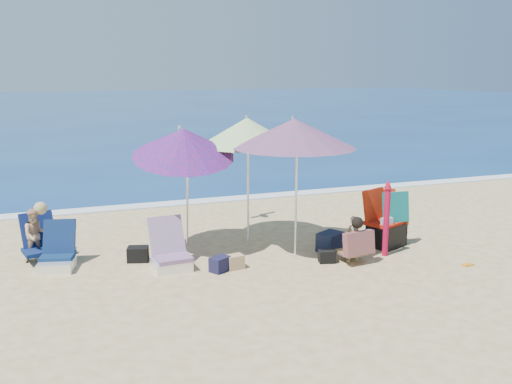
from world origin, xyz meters
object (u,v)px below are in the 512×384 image
object	(u,v)px
umbrella_blue	(183,143)
furled_umbrella	(387,214)
chair_navy	(58,256)
umbrella_turquoise	(294,133)
umbrella_striped	(247,132)
camp_chair_left	(384,229)
camp_chair_right	(389,224)
person_left	(37,234)
chair_rainbow	(170,256)
person_center	(355,240)

from	to	relation	value
umbrella_blue	furled_umbrella	distance (m)	3.70
chair_navy	furled_umbrella	bearing A→B (deg)	-13.56
umbrella_turquoise	umbrella_striped	world-z (taller)	umbrella_turquoise
camp_chair_left	camp_chair_right	bearing A→B (deg)	33.24
umbrella_striped	person_left	world-z (taller)	umbrella_striped
person_left	umbrella_striped	bearing A→B (deg)	-3.33
person_left	camp_chair_right	bearing A→B (deg)	-11.13
chair_rainbow	umbrella_striped	bearing A→B (deg)	29.70
umbrella_blue	person_left	bearing A→B (deg)	168.76
umbrella_turquoise	umbrella_striped	distance (m)	1.07
umbrella_turquoise	chair_navy	distance (m)	4.42
chair_rainbow	person_left	xyz separation A→B (m)	(-2.04, 1.16, 0.24)
chair_rainbow	camp_chair_right	bearing A→B (deg)	-0.62
umbrella_blue	chair_navy	distance (m)	2.79
umbrella_blue	person_center	xyz separation A→B (m)	(2.54, -1.47, -1.58)
chair_rainbow	camp_chair_left	size ratio (longest dim) A/B	0.78
umbrella_striped	camp_chair_right	world-z (taller)	umbrella_striped
person_center	furled_umbrella	bearing A→B (deg)	11.80
camp_chair_left	person_left	bearing A→B (deg)	167.53
umbrella_turquoise	person_left	xyz separation A→B (m)	(-4.23, 1.14, -1.67)
camp_chair_left	person_left	size ratio (longest dim) A/B	1.03
umbrella_blue	chair_navy	size ratio (longest dim) A/B	2.83
umbrella_turquoise	person_center	bearing A→B (deg)	-46.41
umbrella_turquoise	person_left	size ratio (longest dim) A/B	2.53
camp_chair_left	person_left	distance (m)	6.12
umbrella_turquoise	camp_chair_right	size ratio (longest dim) A/B	2.51
person_center	camp_chair_right	bearing A→B (deg)	33.14
chair_rainbow	person_center	size ratio (longest dim) A/B	1.00
chair_navy	person_left	size ratio (longest dim) A/B	0.84
person_left	chair_rainbow	bearing A→B (deg)	-29.77
person_left	furled_umbrella	bearing A→B (deg)	-17.66
umbrella_turquoise	chair_rainbow	size ratio (longest dim) A/B	3.16
umbrella_blue	umbrella_turquoise	bearing A→B (deg)	-20.28
umbrella_blue	chair_rainbow	size ratio (longest dim) A/B	2.97
umbrella_striped	chair_rainbow	size ratio (longest dim) A/B	2.94
chair_rainbow	person_center	xyz separation A→B (m)	(2.96, -0.79, 0.18)
chair_rainbow	person_left	size ratio (longest dim) A/B	0.80
umbrella_blue	person_center	bearing A→B (deg)	-29.97
umbrella_turquoise	furled_umbrella	distance (m)	2.12
furled_umbrella	camp_chair_right	xyz separation A→B (m)	(0.45, 0.60, -0.37)
chair_rainbow	person_left	world-z (taller)	person_left
umbrella_turquoise	camp_chair_right	bearing A→B (deg)	-1.99
chair_rainbow	camp_chair_left	xyz separation A→B (m)	(3.94, -0.16, 0.10)
camp_chair_right	furled_umbrella	bearing A→B (deg)	-127.04
camp_chair_right	person_left	xyz separation A→B (m)	(-6.14, 1.21, 0.09)
camp_chair_right	camp_chair_left	bearing A→B (deg)	-146.76
chair_navy	chair_rainbow	xyz separation A→B (m)	(1.73, -0.65, 0.02)
umbrella_blue	camp_chair_left	bearing A→B (deg)	-13.33
camp_chair_left	person_center	xyz separation A→B (m)	(-0.97, -0.63, 0.08)
umbrella_turquoise	camp_chair_right	xyz separation A→B (m)	(1.92, -0.07, -1.76)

